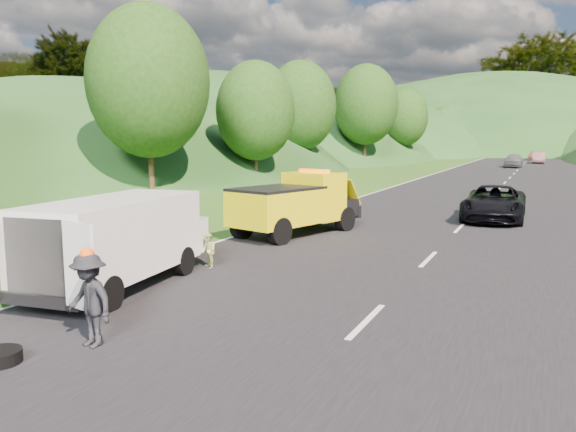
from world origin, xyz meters
The scene contains 16 objects.
ground centered at (0.00, 0.00, 0.00)m, with size 320.00×320.00×0.00m, color #38661E.
road_surface centered at (3.00, 40.00, 0.01)m, with size 14.00×200.00×0.02m, color black.
tree_line_left centered at (-19.00, 60.00, 0.00)m, with size 14.00×140.00×14.00m, color #2A5418, non-canonical shape.
hills_backdrop centered at (6.50, 134.70, 0.00)m, with size 201.00×288.60×44.00m, color #2D5B23, non-canonical shape.
tow_truck centered at (-2.12, 6.25, 1.13)m, with size 3.36×5.69×2.30m.
white_van centered at (-2.92, -2.01, 1.18)m, with size 3.22×6.12×2.09m.
woman centered at (-3.60, 0.81, 0.00)m, with size 0.58×0.43×1.60m, color silver.
child centered at (-2.10, 0.46, 0.00)m, with size 0.45×0.35×0.93m, color tan.
worker centered at (-0.78, -5.15, 0.00)m, with size 1.02×0.59×1.58m, color black.
suitcase centered at (-4.15, -0.01, 0.31)m, with size 0.38×0.21×0.62m, color #68684E.
spare_tire centered at (-1.54, -6.29, 0.00)m, with size 0.66×0.66×0.20m, color black.
passing_suv centered at (3.98, 12.93, 0.00)m, with size 2.39×5.19×1.44m, color black.
dist_car_a centered at (2.24, 58.30, 0.00)m, with size 1.89×4.71×1.60m, color #4D4E53.
dist_car_b centered at (4.71, 70.67, 0.00)m, with size 1.55×4.46×1.47m, color brown.
dist_car_c centered at (3.98, 82.36, 0.00)m, with size 1.93×4.75×1.38m, color #A05E50.
dist_car_d centered at (5.42, 106.26, 0.00)m, with size 1.89×4.71×1.60m, color #377345.
Camera 1 is at (5.95, -11.89, 3.46)m, focal length 35.00 mm.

